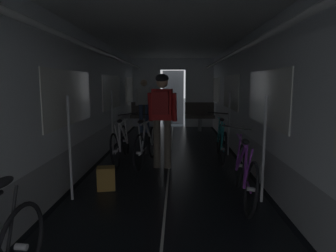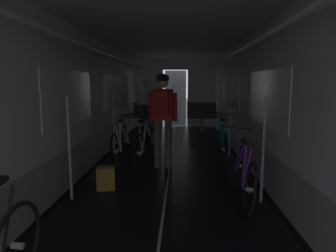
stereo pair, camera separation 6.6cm
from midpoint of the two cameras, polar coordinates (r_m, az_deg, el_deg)
train_car_shell at (r=5.29m, az=0.63°, el=9.70°), size 3.14×12.34×2.57m
bench_seat_far_left at (r=9.87m, az=-3.78°, el=2.39°), size 0.98×0.51×0.95m
bench_seat_far_right at (r=9.84m, az=6.71°, el=2.33°), size 0.98×0.51×0.95m
bicycle_teal at (r=6.15m, az=10.70°, el=-2.97°), size 0.44×1.69×0.95m
bicycle_purple at (r=4.11m, az=14.85°, el=-8.71°), size 0.44×1.69×0.95m
bicycle_white at (r=5.98m, az=-8.62°, el=-3.26°), size 0.44×1.69×0.95m
person_cyclist_aisle at (r=5.37m, az=-0.71°, el=2.99°), size 0.55×0.42×1.73m
bicycle_silver_in_aisle at (r=5.76m, az=-3.72°, el=-3.59°), size 0.46×1.67×0.93m
person_standing_near_bench at (r=9.46m, az=-4.03°, el=4.62°), size 0.53×0.23×1.69m
backpack_on_floor at (r=4.54m, az=-11.48°, el=-9.78°), size 0.30×0.25×0.34m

